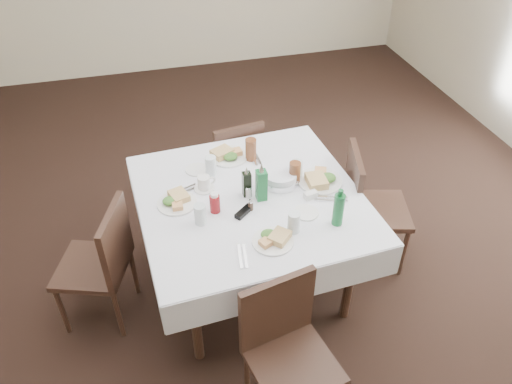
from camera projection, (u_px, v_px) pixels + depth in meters
ground_plane at (232, 260)px, 3.72m from camera, size 7.00×7.00×0.00m
room_shell at (223, 35)px, 2.66m from camera, size 6.04×7.04×2.80m
dining_table at (250, 206)px, 3.14m from camera, size 1.44×1.44×0.76m
chair_north at (235, 160)px, 3.91m from camera, size 0.45×0.45×0.83m
chair_south at (286, 344)px, 2.56m from camera, size 0.49×0.49×0.88m
chair_east at (366, 202)px, 3.44m from camera, size 0.53×0.53×0.90m
chair_west at (104, 259)px, 3.04m from camera, size 0.53×0.53×0.87m
meal_north at (228, 155)px, 3.41m from camera, size 0.26×0.26×0.06m
meal_south at (273, 239)px, 2.77m from camera, size 0.23×0.23×0.05m
meal_east at (320, 180)px, 3.19m from camera, size 0.29×0.29×0.06m
meal_west at (176, 201)px, 3.03m from camera, size 0.24×0.24×0.05m
side_plate_a at (197, 170)px, 3.31m from camera, size 0.15×0.15×0.01m
side_plate_b at (306, 213)px, 2.96m from camera, size 0.15×0.15×0.01m
water_n at (211, 166)px, 3.24m from camera, size 0.07×0.07×0.13m
water_s at (294, 222)px, 2.81m from camera, size 0.07×0.07×0.13m
water_e at (297, 170)px, 3.20m from camera, size 0.07×0.07×0.13m
water_w at (200, 214)px, 2.86m from camera, size 0.07×0.07×0.13m
iced_tea_a at (251, 149)px, 3.37m from camera, size 0.07×0.07×0.16m
iced_tea_b at (295, 173)px, 3.16m from camera, size 0.07×0.07×0.15m
bread_basket at (280, 178)px, 3.18m from camera, size 0.24×0.24×0.08m
oil_cruet_dark at (247, 183)px, 3.05m from camera, size 0.05×0.05×0.21m
oil_cruet_green at (261, 184)px, 3.01m from camera, size 0.06×0.06×0.26m
ketchup_bottle at (215, 203)px, 2.94m from camera, size 0.06×0.06×0.13m
salt_shaker at (249, 192)px, 3.06m from camera, size 0.04×0.04×0.08m
pepper_shaker at (251, 205)px, 2.97m from camera, size 0.03×0.03×0.07m
coffee_mug at (204, 184)px, 3.13m from camera, size 0.14×0.13×0.09m
sunglasses at (244, 212)px, 2.96m from camera, size 0.13×0.12×0.03m
green_bottle at (339, 209)px, 2.83m from camera, size 0.06×0.06×0.24m
sugar_caddy at (311, 195)px, 3.07m from camera, size 0.09×0.06×0.04m
cutlery_n at (255, 158)px, 3.42m from camera, size 0.05×0.19×0.01m
cutlery_s at (243, 256)px, 2.68m from camera, size 0.07×0.18×0.01m
cutlery_e at (331, 199)px, 3.07m from camera, size 0.21×0.11×0.01m
cutlery_w at (184, 191)px, 3.13m from camera, size 0.20×0.12×0.01m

